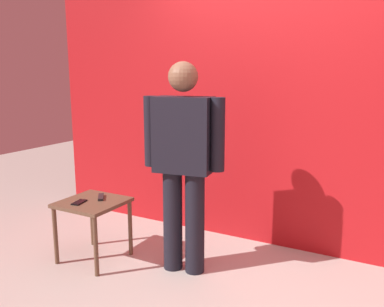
{
  "coord_description": "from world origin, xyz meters",
  "views": [
    {
      "loc": [
        1.04,
        -2.26,
        1.59
      ],
      "look_at": [
        -0.51,
        0.55,
        0.94
      ],
      "focal_mm": 38.0,
      "sensor_mm": 36.0,
      "label": 1
    }
  ],
  "objects_px": {
    "standing_person": "(183,158)",
    "cell_phone": "(79,202)",
    "side_table": "(93,210)",
    "tv_remote": "(101,197)"
  },
  "relations": [
    {
      "from": "cell_phone",
      "to": "tv_remote",
      "type": "xyz_separation_m",
      "value": [
        0.07,
        0.18,
        0.01
      ]
    },
    {
      "from": "standing_person",
      "to": "tv_remote",
      "type": "xyz_separation_m",
      "value": [
        -0.75,
        -0.12,
        -0.4
      ]
    },
    {
      "from": "cell_phone",
      "to": "tv_remote",
      "type": "height_order",
      "value": "tv_remote"
    },
    {
      "from": "tv_remote",
      "to": "side_table",
      "type": "bearing_deg",
      "value": -139.47
    },
    {
      "from": "standing_person",
      "to": "cell_phone",
      "type": "xyz_separation_m",
      "value": [
        -0.83,
        -0.3,
        -0.4
      ]
    },
    {
      "from": "standing_person",
      "to": "cell_phone",
      "type": "distance_m",
      "value": 0.97
    },
    {
      "from": "side_table",
      "to": "tv_remote",
      "type": "relative_size",
      "value": 3.09
    },
    {
      "from": "standing_person",
      "to": "side_table",
      "type": "height_order",
      "value": "standing_person"
    },
    {
      "from": "side_table",
      "to": "tv_remote",
      "type": "xyz_separation_m",
      "value": [
        0.02,
        0.09,
        0.09
      ]
    },
    {
      "from": "standing_person",
      "to": "side_table",
      "type": "distance_m",
      "value": 0.94
    }
  ]
}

